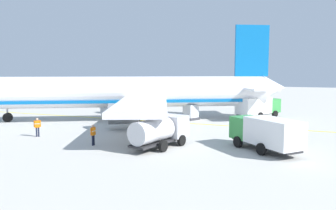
{
  "coord_description": "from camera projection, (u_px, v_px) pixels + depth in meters",
  "views": [
    {
      "loc": [
        -9.04,
        1.54,
        6.2
      ],
      "look_at": [
        26.67,
        15.35,
        2.11
      ],
      "focal_mm": 35.1,
      "sensor_mm": 36.0,
      "label": 1
    }
  ],
  "objects": [
    {
      "name": "service_truck_baggage",
      "position": [
        160.0,
        130.0,
        26.33
      ],
      "size": [
        5.96,
        3.36,
        2.4
      ],
      "color": "silver",
      "rests_on": "ground"
    },
    {
      "name": "apron_guide_line",
      "position": [
        161.0,
        122.0,
        39.52
      ],
      "size": [
        0.3,
        60.0,
        0.01
      ],
      "primitive_type": "cube",
      "color": "yellow",
      "rests_on": "ground"
    },
    {
      "name": "service_truck_catering",
      "position": [
        258.0,
        106.0,
        42.72
      ],
      "size": [
        6.51,
        5.46,
        2.7
      ],
      "color": "#338C3F",
      "rests_on": "ground"
    },
    {
      "name": "cargo_container_near",
      "position": [
        191.0,
        112.0,
        41.15
      ],
      "size": [
        2.22,
        2.22,
        2.03
      ],
      "color": "#333338",
      "rests_on": "ground"
    },
    {
      "name": "crew_marshaller",
      "position": [
        93.0,
        133.0,
        27.02
      ],
      "size": [
        0.63,
        0.23,
        1.73
      ],
      "color": "#191E33",
      "rests_on": "ground"
    },
    {
      "name": "airliner_foreground",
      "position": [
        127.0,
        93.0,
        40.66
      ],
      "size": [
        32.42,
        38.32,
        11.9
      ],
      "color": "white",
      "rests_on": "ground"
    },
    {
      "name": "crew_loader_left",
      "position": [
        37.0,
        126.0,
        30.6
      ],
      "size": [
        0.45,
        0.53,
        1.75
      ],
      "color": "#191E33",
      "rests_on": "ground"
    },
    {
      "name": "service_truck_fuel",
      "position": [
        265.0,
        132.0,
        25.08
      ],
      "size": [
        5.73,
        5.95,
        2.61
      ],
      "color": "#338C3F",
      "rests_on": "ground"
    }
  ]
}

